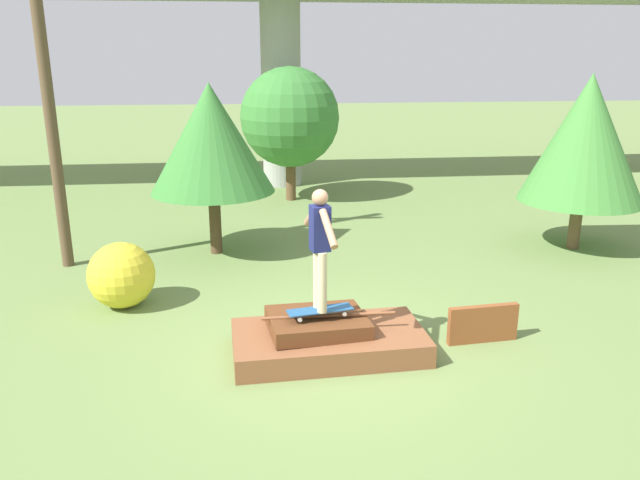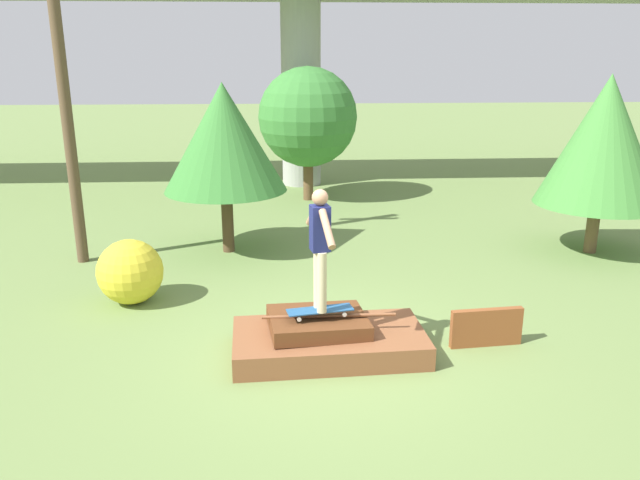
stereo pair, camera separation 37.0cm
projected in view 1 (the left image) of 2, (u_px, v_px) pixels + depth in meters
name	position (u px, v px, depth m)	size (l,w,h in m)	color
ground_plane	(329.00, 353.00, 7.97)	(80.00, 80.00, 0.00)	olive
scrap_pile	(327.00, 338.00, 7.92)	(2.48, 1.38, 0.54)	brown
scrap_plank_loose	(483.00, 324.00, 8.21)	(0.96, 0.18, 0.51)	brown
skateboard	(320.00, 310.00, 7.75)	(0.85, 0.38, 0.09)	#23517F
skater	(320.00, 242.00, 7.49)	(0.31, 1.14, 1.52)	#C6B78E
highway_overpass	(280.00, 5.00, 16.75)	(44.00, 3.27, 5.69)	#9E9E99
utility_pole	(43.00, 55.00, 10.20)	(1.30, 0.20, 7.04)	brown
tree_behind_left	(586.00, 139.00, 11.63)	(2.30, 2.30, 3.33)	brown
tree_behind_right	(290.00, 117.00, 15.62)	(2.49, 2.49, 3.36)	brown
tree_mid_back	(211.00, 139.00, 11.33)	(2.29, 2.29, 3.18)	#4C3823
bush_yellow_flowering	(121.00, 275.00, 9.30)	(0.99, 0.99, 0.99)	gold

